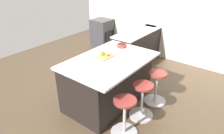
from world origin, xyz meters
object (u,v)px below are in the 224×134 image
object	(u,v)px
stool_middle	(142,102)
apple_yellow	(107,54)
stool_near_camera	(124,118)
fruit_bowl	(122,45)
oven_range	(102,33)
cutting_board	(104,57)
kitchen_island	(108,80)
apple_green	(102,53)
stool_by_window	(156,88)

from	to	relation	value
stool_middle	apple_yellow	size ratio (longest dim) A/B	8.96
stool_near_camera	fruit_bowl	world-z (taller)	fruit_bowl
oven_range	cutting_board	size ratio (longest dim) A/B	2.44
kitchen_island	cutting_board	bearing A→B (deg)	-99.86
oven_range	apple_green	xyz separation A→B (m)	(2.32, 1.97, 0.56)
oven_range	stool_near_camera	world-z (taller)	oven_range
stool_middle	fruit_bowl	world-z (taller)	fruit_bowl
stool_by_window	stool_near_camera	bearing A→B (deg)	0.00
stool_middle	apple_yellow	world-z (taller)	apple_yellow
cutting_board	fruit_bowl	distance (m)	0.62
stool_middle	stool_by_window	bearing A→B (deg)	180.00
stool_by_window	apple_yellow	xyz separation A→B (m)	(0.49, -0.83, 0.68)
cutting_board	apple_yellow	bearing A→B (deg)	143.56
stool_by_window	fruit_bowl	size ratio (longest dim) A/B	3.32
stool_middle	cutting_board	size ratio (longest dim) A/B	1.85
fruit_bowl	stool_by_window	bearing A→B (deg)	84.48
kitchen_island	apple_green	world-z (taller)	apple_green
stool_by_window	fruit_bowl	distance (m)	1.12
stool_middle	fruit_bowl	size ratio (longest dim) A/B	3.32
cutting_board	fruit_bowl	world-z (taller)	fruit_bowl
stool_near_camera	stool_middle	bearing A→B (deg)	180.00
oven_range	stool_near_camera	size ratio (longest dim) A/B	1.32
stool_by_window	apple_green	world-z (taller)	apple_green
cutting_board	apple_yellow	world-z (taller)	apple_yellow
stool_near_camera	cutting_board	bearing A→B (deg)	-123.11
stool_middle	apple_yellow	bearing A→B (deg)	-93.63
stool_middle	stool_near_camera	world-z (taller)	same
cutting_board	stool_middle	bearing A→B (deg)	88.92
kitchen_island	fruit_bowl	xyz separation A→B (m)	(-0.63, -0.13, 0.50)
oven_range	stool_near_camera	distance (m)	4.11
stool_near_camera	apple_yellow	bearing A→B (deg)	-125.66
apple_yellow	stool_by_window	bearing A→B (deg)	120.56
apple_green	stool_near_camera	bearing A→B (deg)	57.77
oven_range	stool_middle	bearing A→B (deg)	50.84
stool_near_camera	stool_by_window	bearing A→B (deg)	180.00
oven_range	apple_yellow	distance (m)	3.15
apple_green	oven_range	bearing A→B (deg)	-139.65
fruit_bowl	apple_yellow	bearing A→B (deg)	6.66
kitchen_island	stool_middle	distance (m)	0.78
oven_range	apple_yellow	xyz separation A→B (m)	(2.31, 2.07, 0.56)
kitchen_island	stool_by_window	distance (m)	0.95
kitchen_island	stool_near_camera	distance (m)	0.95
stool_near_camera	apple_green	xyz separation A→B (m)	(-0.59, -0.93, 0.69)
kitchen_island	stool_middle	world-z (taller)	kitchen_island
stool_by_window	fruit_bowl	bearing A→B (deg)	-95.52
kitchen_island	apple_green	xyz separation A→B (m)	(-0.04, -0.16, 0.53)
stool_by_window	apple_green	xyz separation A→B (m)	(0.50, -0.93, 0.69)
stool_middle	oven_range	bearing A→B (deg)	-129.16
stool_middle	apple_green	size ratio (longest dim) A/B	7.77
stool_near_camera	cutting_board	xyz separation A→B (m)	(-0.56, -0.86, 0.63)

